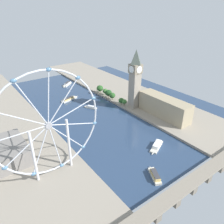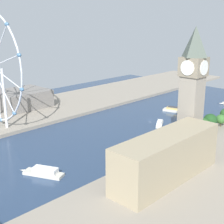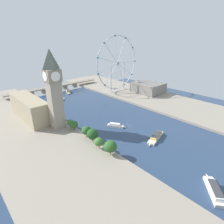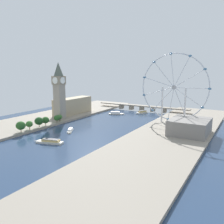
# 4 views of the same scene
# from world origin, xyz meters

# --- Properties ---
(ground_plane) EXTENTS (372.51, 372.51, 0.00)m
(ground_plane) POSITION_xyz_m (0.00, 0.00, 0.00)
(ground_plane) COLOR navy
(riverbank_right) EXTENTS (90.00, 520.00, 3.00)m
(riverbank_right) POSITION_xyz_m (101.25, 0.00, 1.50)
(riverbank_right) COLOR gray
(riverbank_right) RESTS_ON ground_plane
(clock_tower) EXTENTS (16.25, 16.25, 87.07)m
(clock_tower) POSITION_xyz_m (-70.85, 47.67, 48.26)
(clock_tower) COLOR gray
(clock_tower) RESTS_ON riverbank_left
(parliament_block) EXTENTS (22.00, 79.33, 27.49)m
(parliament_block) POSITION_xyz_m (-84.82, 95.33, 16.75)
(parliament_block) COLOR tan
(parliament_block) RESTS_ON riverbank_left
(tree_row_embankment) EXTENTS (13.12, 78.72, 13.83)m
(tree_row_embankment) POSITION_xyz_m (-60.95, -4.75, 10.80)
(tree_row_embankment) COLOR #513823
(tree_row_embankment) RESTS_ON riverbank_left
(riverside_hall) EXTENTS (43.86, 51.13, 18.06)m
(riverside_hall) POSITION_xyz_m (120.59, 65.80, 12.03)
(riverside_hall) COLOR gray
(riverside_hall) RESTS_ON riverbank_right
(tour_boat_1) EXTENTS (29.48, 17.78, 5.23)m
(tour_boat_1) POSITION_xyz_m (-23.87, 139.78, 2.16)
(tour_boat_1) COLOR beige
(tour_boat_1) RESTS_ON ground_plane
(tour_boat_2) EXTENTS (14.93, 21.58, 4.30)m
(tour_boat_2) POSITION_xyz_m (-16.90, 7.63, 1.79)
(tour_boat_2) COLOR beige
(tour_boat_2) RESTS_ON ground_plane
(tour_boat_3) EXTENTS (35.43, 15.65, 5.01)m
(tour_boat_3) POSITION_xyz_m (-4.59, -41.19, 2.08)
(tour_boat_3) COLOR beige
(tour_boat_3) RESTS_ON ground_plane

